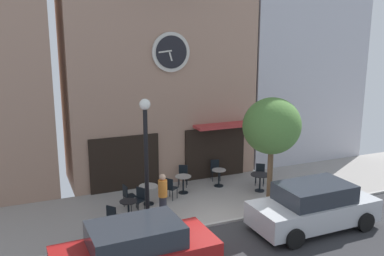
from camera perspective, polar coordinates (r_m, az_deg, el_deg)
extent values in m
cube|color=gray|center=(16.66, 0.64, -9.91)|extent=(26.20, 4.53, 0.05)
cube|color=#A8A5A0|center=(14.78, 4.22, -12.72)|extent=(26.20, 0.12, 0.08)
cube|color=#9E7A66|center=(18.85, -4.44, 7.20)|extent=(8.30, 2.88, 9.17)
cylinder|color=beige|center=(17.37, -2.89, 10.30)|extent=(1.62, 0.10, 1.62)
cylinder|color=black|center=(17.31, -2.82, 10.29)|extent=(1.33, 0.04, 1.33)
cube|color=beige|center=(17.27, -2.93, 9.70)|extent=(0.16, 0.03, 0.37)
cube|color=beige|center=(17.18, -3.68, 10.36)|extent=(0.57, 0.03, 0.12)
cube|color=black|center=(17.57, -9.14, -4.79)|extent=(2.90, 0.10, 2.30)
cube|color=black|center=(18.93, 3.15, -3.36)|extent=(2.90, 0.10, 2.30)
cube|color=#B23333|center=(18.45, 4.32, 0.37)|extent=(2.66, 0.90, 0.12)
cube|color=#B2B2BC|center=(23.00, 13.20, 12.97)|extent=(6.48, 4.56, 13.24)
cylinder|color=black|center=(14.46, -6.05, -12.75)|extent=(0.32, 0.32, 0.36)
cylinder|color=black|center=(13.77, -6.22, -5.83)|extent=(0.14, 0.14, 4.04)
sphere|color=white|center=(13.24, -6.45, 3.23)|extent=(0.36, 0.36, 0.36)
cylinder|color=brown|center=(15.83, 10.55, -6.64)|extent=(0.20, 0.20, 2.39)
ellipsoid|color=#4C7A38|center=(15.30, 10.85, 0.29)|extent=(2.17, 1.95, 2.06)
cylinder|color=black|center=(14.95, -8.64, -11.16)|extent=(0.07, 0.07, 0.73)
cylinder|color=black|center=(15.10, -8.59, -12.38)|extent=(0.40, 0.40, 0.03)
cylinder|color=black|center=(14.81, -8.68, -9.86)|extent=(0.61, 0.61, 0.03)
cylinder|color=black|center=(16.25, -5.95, -9.09)|extent=(0.07, 0.07, 0.73)
cylinder|color=black|center=(16.39, -5.92, -10.23)|extent=(0.40, 0.40, 0.03)
cylinder|color=gray|center=(16.12, -5.98, -7.89)|extent=(0.73, 0.73, 0.03)
cylinder|color=black|center=(17.25, -1.20, -7.73)|extent=(0.07, 0.07, 0.71)
cylinder|color=black|center=(17.38, -1.20, -8.79)|extent=(0.40, 0.40, 0.03)
cylinder|color=gray|center=(17.13, -1.21, -6.62)|extent=(0.66, 0.66, 0.03)
cylinder|color=black|center=(18.03, 3.68, -6.82)|extent=(0.07, 0.07, 0.72)
cylinder|color=black|center=(18.15, 3.66, -7.85)|extent=(0.40, 0.40, 0.03)
cylinder|color=gray|center=(17.92, 3.69, -5.73)|extent=(0.60, 0.60, 0.03)
cylinder|color=black|center=(17.68, 9.24, -7.39)|extent=(0.07, 0.07, 0.71)
cylinder|color=black|center=(17.80, 9.20, -8.42)|extent=(0.40, 0.40, 0.03)
cylinder|color=black|center=(17.57, 9.28, -6.30)|extent=(0.78, 0.78, 0.03)
cube|color=black|center=(16.03, -8.48, -9.15)|extent=(0.46, 0.46, 0.04)
cube|color=black|center=(15.88, -9.10, -8.52)|extent=(0.10, 0.38, 0.45)
cylinder|color=black|center=(16.04, -7.64, -9.99)|extent=(0.03, 0.03, 0.45)
cylinder|color=black|center=(16.32, -8.16, -9.58)|extent=(0.03, 0.03, 0.45)
cylinder|color=black|center=(15.91, -8.76, -10.21)|extent=(0.03, 0.03, 0.45)
cylinder|color=black|center=(16.20, -9.26, -9.81)|extent=(0.03, 0.03, 0.45)
cube|color=black|center=(17.94, -1.27, -6.60)|extent=(0.54, 0.54, 0.04)
cube|color=black|center=(18.04, -1.21, -5.74)|extent=(0.35, 0.21, 0.45)
cylinder|color=black|center=(17.88, -1.87, -7.44)|extent=(0.03, 0.03, 0.45)
cylinder|color=black|center=(17.84, -0.78, -7.48)|extent=(0.03, 0.03, 0.45)
cylinder|color=black|center=(18.19, -1.74, -7.08)|extent=(0.03, 0.03, 0.45)
cylinder|color=black|center=(18.16, -0.67, -7.11)|extent=(0.03, 0.03, 0.45)
cube|color=black|center=(15.57, -7.42, -9.80)|extent=(0.56, 0.56, 0.04)
cube|color=black|center=(15.61, -7.02, -8.83)|extent=(0.25, 0.34, 0.45)
cylinder|color=black|center=(15.64, -8.29, -10.61)|extent=(0.03, 0.03, 0.45)
cylinder|color=black|center=(15.44, -7.31, -10.90)|extent=(0.03, 0.03, 0.45)
cylinder|color=black|center=(15.88, -7.48, -10.22)|extent=(0.03, 0.03, 0.45)
cylinder|color=black|center=(15.68, -6.51, -10.50)|extent=(0.03, 0.03, 0.45)
cube|color=black|center=(18.34, 9.23, -6.33)|extent=(0.56, 0.56, 0.04)
cube|color=black|center=(18.44, 9.31, -5.49)|extent=(0.33, 0.26, 0.45)
cylinder|color=black|center=(18.27, 8.63, -7.14)|extent=(0.03, 0.03, 0.45)
cylinder|color=black|center=(18.24, 9.70, -7.20)|extent=(0.03, 0.03, 0.45)
cylinder|color=black|center=(18.59, 8.73, -6.79)|extent=(0.03, 0.03, 0.45)
cylinder|color=black|center=(18.56, 9.78, -6.85)|extent=(0.03, 0.03, 0.45)
cube|color=black|center=(16.65, -2.86, -8.18)|extent=(0.56, 0.56, 0.04)
cube|color=black|center=(16.43, -3.20, -7.64)|extent=(0.27, 0.32, 0.45)
cylinder|color=black|center=(16.78, -2.05, -8.82)|extent=(0.03, 0.03, 0.45)
cylinder|color=black|center=(16.95, -3.05, -8.61)|extent=(0.03, 0.03, 0.45)
cylinder|color=black|center=(16.51, -2.66, -9.20)|extent=(0.03, 0.03, 0.45)
cylinder|color=black|center=(16.68, -3.67, -8.98)|extent=(0.03, 0.03, 0.45)
cube|color=black|center=(14.39, -10.46, -11.85)|extent=(0.56, 0.56, 0.04)
cube|color=black|center=(14.17, -10.96, -11.27)|extent=(0.27, 0.32, 0.45)
cylinder|color=black|center=(14.51, -9.46, -12.58)|extent=(0.03, 0.03, 0.45)
cylinder|color=black|center=(14.70, -10.53, -12.27)|extent=(0.03, 0.03, 0.45)
cylinder|color=black|center=(14.27, -10.31, -13.06)|extent=(0.03, 0.03, 0.45)
cylinder|color=black|center=(14.47, -11.40, -12.74)|extent=(0.03, 0.03, 0.45)
cube|color=black|center=(18.70, 3.24, -5.81)|extent=(0.48, 0.48, 0.04)
cube|color=black|center=(18.79, 3.12, -4.99)|extent=(0.38, 0.13, 0.45)
cylinder|color=black|center=(18.58, 2.83, -6.66)|extent=(0.03, 0.03, 0.45)
cylinder|color=black|center=(18.65, 3.86, -6.60)|extent=(0.03, 0.03, 0.45)
cylinder|color=black|center=(18.89, 2.61, -6.33)|extent=(0.03, 0.03, 0.45)
cylinder|color=black|center=(18.96, 3.62, -6.27)|extent=(0.03, 0.03, 0.45)
cylinder|color=#2D2D38|center=(14.94, -3.97, -10.81)|extent=(0.35, 0.35, 0.85)
cylinder|color=orange|center=(14.67, -4.02, -8.21)|extent=(0.42, 0.42, 0.60)
sphere|color=tan|center=(14.53, -4.04, -6.70)|extent=(0.22, 0.22, 0.22)
cube|color=#262B33|center=(11.37, -7.73, -14.23)|extent=(2.45, 1.65, 0.60)
cylinder|color=black|center=(12.97, -2.61, -15.16)|extent=(0.65, 0.24, 0.64)
cube|color=#B7BABF|center=(14.81, 16.19, -10.81)|extent=(4.32, 1.84, 0.75)
cube|color=#262B33|center=(14.57, 16.35, -8.45)|extent=(2.42, 1.61, 0.60)
cylinder|color=black|center=(15.24, 22.53, -11.75)|extent=(0.64, 0.23, 0.64)
cylinder|color=black|center=(16.41, 17.98, -9.62)|extent=(0.64, 0.23, 0.64)
cylinder|color=black|center=(13.48, 13.82, -14.41)|extent=(0.64, 0.23, 0.64)
cylinder|color=black|center=(14.79, 9.52, -11.67)|extent=(0.64, 0.23, 0.64)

